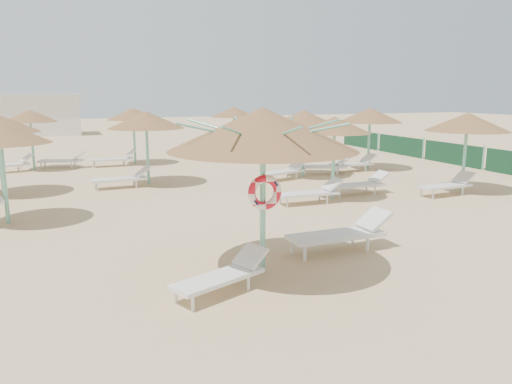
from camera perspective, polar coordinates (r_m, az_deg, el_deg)
name	(u,v)px	position (r m, az deg, el deg)	size (l,w,h in m)	color
ground	(249,267)	(9.93, -0.79, -8.59)	(120.00, 120.00, 0.00)	tan
main_palapa	(263,130)	(9.08, 0.79, 7.14)	(3.49, 3.49, 3.13)	#6DBDA6
lounger_main_a	(224,275)	(8.66, -3.72, -9.43)	(1.90, 1.24, 0.67)	silver
lounger_main_b	(342,233)	(10.97, 9.83, -4.62)	(2.32, 0.77, 0.84)	silver
palapa_field	(219,121)	(19.42, -4.26, 8.10)	(18.36, 14.09, 2.71)	#6DBDA6
service_hut	(26,115)	(43.89, -24.79, 8.04)	(8.40, 4.40, 3.25)	silver
windbreak_fence	(453,154)	(25.59, 21.59, 4.08)	(0.08, 19.84, 1.10)	#18492E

